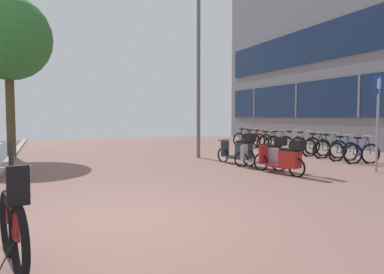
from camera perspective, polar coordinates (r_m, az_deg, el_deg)
ground at (r=6.01m, az=4.05°, el=-11.93°), size 21.00×40.00×0.13m
bicycle_foreground at (r=4.15m, az=-28.11°, el=-13.24°), size 0.59×1.47×1.14m
bicycle_rack_00 at (r=12.73m, az=26.48°, el=-2.47°), size 1.31×0.50×0.97m
bicycle_rack_01 at (r=13.23m, az=23.96°, el=-2.20°), size 1.31×0.48×0.97m
bicycle_rack_02 at (r=13.85m, az=22.04°, el=-1.87°), size 1.35×0.53×1.00m
bicycle_rack_03 at (r=14.42m, az=20.02°, el=-1.63°), size 1.39×0.48×0.99m
bicycle_rack_04 at (r=15.04m, az=18.28°, el=-1.36°), size 1.41×0.48×1.03m
bicycle_rack_05 at (r=15.61m, az=16.43°, el=-1.15°), size 1.40×0.48×1.03m
bicycle_rack_06 at (r=16.09m, az=14.21°, el=-1.01°), size 1.38×0.50×1.01m
bicycle_rack_07 at (r=16.71m, az=12.67°, el=-0.89°), size 1.28×0.48×0.95m
bicycle_rack_08 at (r=17.34m, az=11.26°, el=-0.66°), size 1.39×0.48×1.00m
bicycle_rack_09 at (r=18.02m, az=10.14°, el=-0.52°), size 1.35×0.47×0.98m
bicycle_rack_10 at (r=18.63m, az=8.72°, el=-0.35°), size 1.42×0.48×1.01m
scooter_near at (r=10.35m, az=12.38°, el=-2.87°), size 1.01×1.56×1.00m
scooter_mid at (r=11.23m, az=8.07°, el=-2.20°), size 0.72×1.69×1.06m
scooter_far at (r=9.56m, az=15.18°, el=-3.45°), size 0.70×1.75×0.99m
parking_sign at (r=10.90m, az=28.64°, el=3.48°), size 0.40×0.07×2.70m
lamp_post at (r=13.13m, az=1.09°, el=12.56°), size 0.20×0.52×6.65m
street_tree at (r=14.95m, az=-28.35°, el=14.27°), size 3.15×3.15×6.09m
bollard_far at (r=10.05m, az=-27.96°, el=-3.32°), size 0.12×0.12×0.91m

